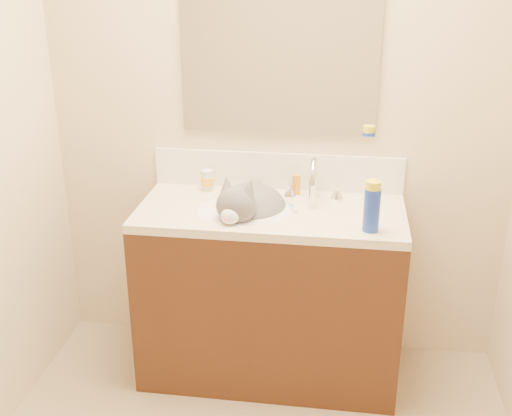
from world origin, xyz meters
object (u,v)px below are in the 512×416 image
(vanity_cabinet, at_px, (270,296))
(spray_can, at_px, (372,210))
(faucet, at_px, (313,182))
(pill_bottle, at_px, (207,180))
(silver_jar, at_px, (258,186))
(amber_bottle, at_px, (296,184))
(basin, at_px, (243,224))
(cat, at_px, (248,210))

(vanity_cabinet, distance_m, spray_can, 0.72)
(faucet, bearing_deg, pill_bottle, 173.95)
(silver_jar, bearing_deg, vanity_cabinet, -66.88)
(pill_bottle, height_order, silver_jar, pill_bottle)
(faucet, distance_m, silver_jar, 0.28)
(vanity_cabinet, relative_size, amber_bottle, 12.46)
(vanity_cabinet, height_order, basin, basin)
(spray_can, bearing_deg, basin, 165.04)
(amber_bottle, height_order, spray_can, spray_can)
(basin, bearing_deg, silver_jar, 82.32)
(basin, distance_m, cat, 0.07)
(faucet, distance_m, pill_bottle, 0.51)
(faucet, distance_m, amber_bottle, 0.11)
(basin, xyz_separation_m, cat, (0.02, 0.03, 0.05))
(cat, bearing_deg, faucet, 38.55)
(cat, distance_m, amber_bottle, 0.29)
(vanity_cabinet, distance_m, faucet, 0.58)
(pill_bottle, xyz_separation_m, spray_can, (0.77, -0.37, 0.04))
(faucet, relative_size, spray_can, 1.52)
(basin, xyz_separation_m, pill_bottle, (-0.21, 0.22, 0.12))
(amber_bottle, bearing_deg, cat, -134.81)
(faucet, bearing_deg, vanity_cabinet, -142.71)
(faucet, height_order, amber_bottle, faucet)
(vanity_cabinet, height_order, cat, cat)
(pill_bottle, distance_m, silver_jar, 0.24)
(faucet, xyz_separation_m, silver_jar, (-0.27, 0.07, -0.06))
(faucet, xyz_separation_m, cat, (-0.28, -0.14, -0.10))
(basin, xyz_separation_m, amber_bottle, (0.22, 0.23, 0.12))
(silver_jar, distance_m, amber_bottle, 0.19)
(vanity_cabinet, relative_size, silver_jar, 22.25)
(cat, height_order, spray_can, cat)
(spray_can, bearing_deg, cat, 161.51)
(basin, height_order, pill_bottle, pill_bottle)
(faucet, xyz_separation_m, amber_bottle, (-0.08, 0.06, -0.04))
(silver_jar, bearing_deg, basin, -97.68)
(basin, distance_m, silver_jar, 0.26)
(basin, xyz_separation_m, silver_jar, (0.03, 0.24, 0.10))
(amber_bottle, xyz_separation_m, spray_can, (0.34, -0.38, 0.04))
(basin, relative_size, silver_jar, 8.34)
(faucet, height_order, silver_jar, faucet)
(vanity_cabinet, height_order, pill_bottle, pill_bottle)
(basin, bearing_deg, spray_can, -14.96)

